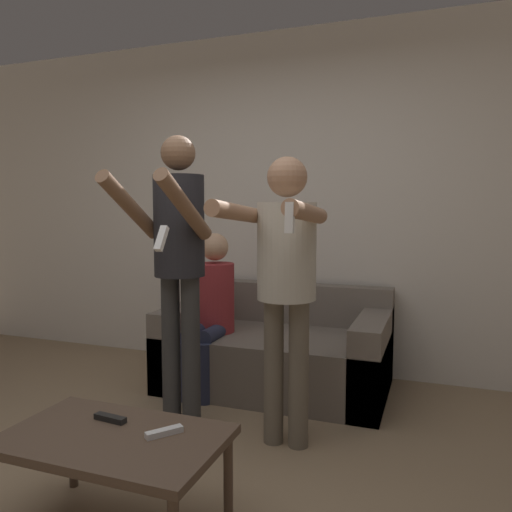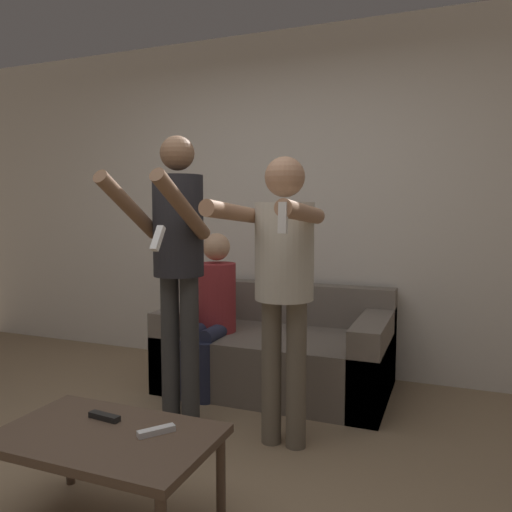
% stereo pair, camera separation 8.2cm
% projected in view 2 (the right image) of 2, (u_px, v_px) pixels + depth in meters
% --- Properties ---
extents(ground_plane, '(14.00, 14.00, 0.00)m').
position_uv_depth(ground_plane, '(130.00, 512.00, 2.15)').
color(ground_plane, '#937A5B').
extents(wall_back, '(6.40, 0.06, 2.70)m').
position_uv_depth(wall_back, '(288.00, 203.00, 4.03)').
color(wall_back, silver).
rests_on(wall_back, ground_plane).
extents(couch, '(1.58, 0.91, 0.72)m').
position_uv_depth(couch, '(278.00, 352.00, 3.64)').
color(couch, slate).
rests_on(couch, ground_plane).
extents(person_standing_left, '(0.41, 0.67, 1.72)m').
position_uv_depth(person_standing_left, '(177.00, 251.00, 2.88)').
color(person_standing_left, '#383838').
rests_on(person_standing_left, ground_plane).
extents(person_standing_right, '(0.44, 0.73, 1.58)m').
position_uv_depth(person_standing_right, '(283.00, 268.00, 2.65)').
color(person_standing_right, '#6B6051').
rests_on(person_standing_right, ground_plane).
extents(person_seated, '(0.28, 0.51, 1.13)m').
position_uv_depth(person_seated, '(213.00, 306.00, 3.56)').
color(person_seated, '#282D47').
rests_on(person_seated, ground_plane).
extents(coffee_table, '(0.87, 0.53, 0.41)m').
position_uv_depth(coffee_table, '(106.00, 444.00, 1.98)').
color(coffee_table, brown).
rests_on(coffee_table, ground_plane).
extents(remote_near, '(0.12, 0.14, 0.02)m').
position_uv_depth(remote_near, '(156.00, 431.00, 1.97)').
color(remote_near, white).
rests_on(remote_near, coffee_table).
extents(remote_far, '(0.15, 0.05, 0.02)m').
position_uv_depth(remote_far, '(104.00, 417.00, 2.10)').
color(remote_far, black).
rests_on(remote_far, coffee_table).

